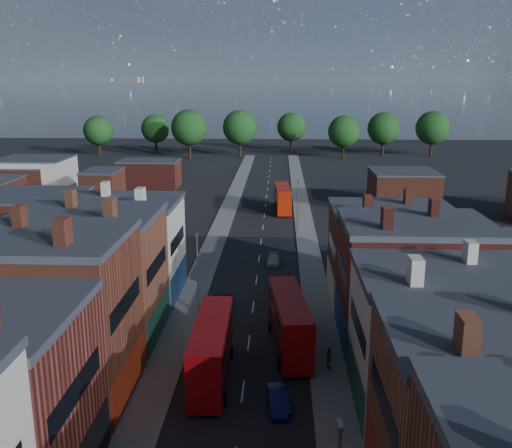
# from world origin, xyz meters

# --- Properties ---
(pavement_west) EXTENTS (3.00, 200.00, 0.12)m
(pavement_west) POSITION_xyz_m (-6.50, 50.00, 0.06)
(pavement_west) COLOR gray
(pavement_west) RESTS_ON ground
(pavement_east) EXTENTS (3.00, 200.00, 0.12)m
(pavement_east) POSITION_xyz_m (6.50, 50.00, 0.06)
(pavement_east) COLOR gray
(pavement_east) RESTS_ON ground
(lamp_post_2) EXTENTS (0.25, 0.70, 8.12)m
(lamp_post_2) POSITION_xyz_m (-5.20, 30.00, 4.70)
(lamp_post_2) COLOR slate
(lamp_post_2) RESTS_ON ground
(lamp_post_3) EXTENTS (0.25, 0.70, 8.12)m
(lamp_post_3) POSITION_xyz_m (5.20, 60.00, 4.70)
(lamp_post_3) COLOR slate
(lamp_post_3) RESTS_ON ground
(bus_0) EXTENTS (2.85, 10.81, 4.65)m
(bus_0) POSITION_xyz_m (-2.45, 17.68, 2.51)
(bus_0) COLOR #A4090D
(bus_0) RESTS_ON ground
(bus_1) EXTENTS (3.76, 10.95, 4.63)m
(bus_1) POSITION_xyz_m (3.47, 22.93, 2.50)
(bus_1) COLOR #A4090A
(bus_1) RESTS_ON ground
(bus_2) EXTENTS (3.06, 10.36, 4.42)m
(bus_2) POSITION_xyz_m (3.08, 75.06, 2.39)
(bus_2) COLOR #B31D07
(bus_2) RESTS_ON ground
(car_1) EXTENTS (1.78, 4.02, 1.28)m
(car_1) POSITION_xyz_m (2.61, 13.96, 0.64)
(car_1) COLOR #131355
(car_1) RESTS_ON ground
(car_2) EXTENTS (1.95, 4.15, 1.15)m
(car_2) POSITION_xyz_m (-3.24, 31.74, 0.57)
(car_2) COLOR black
(car_2) RESTS_ON ground
(car_3) EXTENTS (1.53, 3.67, 1.06)m
(car_3) POSITION_xyz_m (1.85, 45.89, 0.53)
(car_3) COLOR #BCBCBC
(car_3) RESTS_ON ground
(ped_3) EXTENTS (0.78, 1.12, 1.75)m
(ped_3) POSITION_xyz_m (6.53, 19.52, 0.99)
(ped_3) COLOR #58524B
(ped_3) RESTS_ON pavement_east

